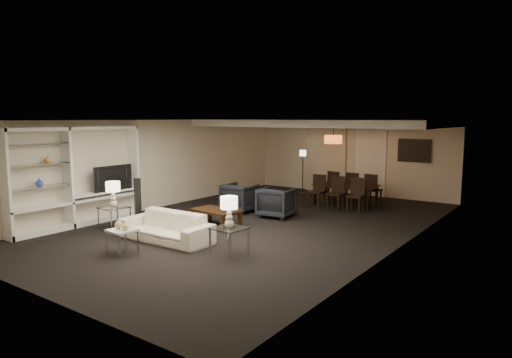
{
  "coord_description": "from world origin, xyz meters",
  "views": [
    {
      "loc": [
        6.3,
        -8.8,
        2.56
      ],
      "look_at": [
        0.0,
        0.0,
        1.1
      ],
      "focal_mm": 32.0,
      "sensor_mm": 36.0,
      "label": 1
    }
  ],
  "objects_px": {
    "coffee_table": "(216,218)",
    "floor_speaker": "(138,203)",
    "side_table_right": "(229,241)",
    "marble_table": "(123,242)",
    "side_table_left": "(114,218)",
    "table_lamp_right": "(229,212)",
    "dining_table": "(345,195)",
    "table_lamp_left": "(113,194)",
    "armchair_left": "(240,198)",
    "pendant_light": "(333,139)",
    "vase_blue": "(39,182)",
    "armchair_right": "(276,202)",
    "chair_nl": "(316,191)",
    "chair_fr": "(373,189)",
    "television": "(111,178)",
    "chair_nm": "(335,193)",
    "sofa": "(166,227)",
    "chair_fl": "(336,186)",
    "vase_amber": "(48,159)",
    "floor_lamp": "(303,172)",
    "chair_nr": "(356,195)",
    "chair_fm": "(354,187)"
  },
  "relations": [
    {
      "from": "coffee_table",
      "to": "floor_speaker",
      "type": "xyz_separation_m",
      "value": [
        -1.35,
        -1.19,
        0.39
      ]
    },
    {
      "from": "side_table_right",
      "to": "marble_table",
      "type": "height_order",
      "value": "side_table_right"
    },
    {
      "from": "side_table_left",
      "to": "table_lamp_right",
      "type": "bearing_deg",
      "value": 0.0
    },
    {
      "from": "dining_table",
      "to": "table_lamp_left",
      "type": "bearing_deg",
      "value": -120.66
    },
    {
      "from": "armchair_left",
      "to": "dining_table",
      "type": "bearing_deg",
      "value": -131.25
    },
    {
      "from": "pendant_light",
      "to": "table_lamp_right",
      "type": "xyz_separation_m",
      "value": [
        0.78,
        -5.86,
        -1.1
      ]
    },
    {
      "from": "side_table_left",
      "to": "vase_blue",
      "type": "distance_m",
      "value": 1.77
    },
    {
      "from": "side_table_right",
      "to": "table_lamp_left",
      "type": "height_order",
      "value": "table_lamp_left"
    },
    {
      "from": "pendant_light",
      "to": "armchair_right",
      "type": "xyz_separation_m",
      "value": [
        -0.32,
        -2.56,
        -1.54
      ]
    },
    {
      "from": "chair_nl",
      "to": "chair_fr",
      "type": "bearing_deg",
      "value": 46.23
    },
    {
      "from": "television",
      "to": "floor_speaker",
      "type": "relative_size",
      "value": 0.93
    },
    {
      "from": "coffee_table",
      "to": "table_lamp_right",
      "type": "distance_m",
      "value": 2.42
    },
    {
      "from": "coffee_table",
      "to": "armchair_right",
      "type": "distance_m",
      "value": 1.81
    },
    {
      "from": "chair_nm",
      "to": "side_table_right",
      "type": "bearing_deg",
      "value": -88.47
    },
    {
      "from": "pendant_light",
      "to": "side_table_left",
      "type": "height_order",
      "value": "pendant_light"
    },
    {
      "from": "sofa",
      "to": "table_lamp_right",
      "type": "relative_size",
      "value": 3.53
    },
    {
      "from": "chair_nl",
      "to": "chair_fl",
      "type": "bearing_deg",
      "value": 88.93
    },
    {
      "from": "armchair_left",
      "to": "side_table_left",
      "type": "relative_size",
      "value": 1.49
    },
    {
      "from": "coffee_table",
      "to": "vase_amber",
      "type": "xyz_separation_m",
      "value": [
        -2.69,
        -2.55,
        1.44
      ]
    },
    {
      "from": "chair_nm",
      "to": "chair_fl",
      "type": "distance_m",
      "value": 1.43
    },
    {
      "from": "television",
      "to": "chair_nl",
      "type": "bearing_deg",
      "value": -37.69
    },
    {
      "from": "pendant_light",
      "to": "side_table_right",
      "type": "xyz_separation_m",
      "value": [
        0.78,
        -5.86,
        -1.65
      ]
    },
    {
      "from": "vase_amber",
      "to": "floor_lamp",
      "type": "bearing_deg",
      "value": 76.24
    },
    {
      "from": "pendant_light",
      "to": "sofa",
      "type": "xyz_separation_m",
      "value": [
        -0.92,
        -5.86,
        -1.62
      ]
    },
    {
      "from": "coffee_table",
      "to": "table_lamp_right",
      "type": "bearing_deg",
      "value": -43.26
    },
    {
      "from": "television",
      "to": "vase_blue",
      "type": "height_order",
      "value": "television"
    },
    {
      "from": "coffee_table",
      "to": "chair_nm",
      "type": "bearing_deg",
      "value": 68.47
    },
    {
      "from": "armchair_left",
      "to": "vase_blue",
      "type": "relative_size",
      "value": 4.55
    },
    {
      "from": "vase_amber",
      "to": "chair_nr",
      "type": "bearing_deg",
      "value": 52.37
    },
    {
      "from": "sofa",
      "to": "table_lamp_right",
      "type": "xyz_separation_m",
      "value": [
        1.7,
        0.0,
        0.52
      ]
    },
    {
      "from": "armchair_right",
      "to": "chair_nm",
      "type": "height_order",
      "value": "chair_nm"
    },
    {
      "from": "armchair_right",
      "to": "side_table_left",
      "type": "relative_size",
      "value": 1.49
    },
    {
      "from": "pendant_light",
      "to": "chair_fr",
      "type": "xyz_separation_m",
      "value": [
        1.07,
        0.56,
        -1.46
      ]
    },
    {
      "from": "table_lamp_right",
      "to": "chair_nm",
      "type": "xyz_separation_m",
      "value": [
        -0.31,
        5.12,
        -0.36
      ]
    },
    {
      "from": "armchair_left",
      "to": "chair_nr",
      "type": "bearing_deg",
      "value": -147.29
    },
    {
      "from": "vase_blue",
      "to": "chair_nl",
      "type": "distance_m",
      "value": 7.23
    },
    {
      "from": "vase_amber",
      "to": "floor_lamp",
      "type": "xyz_separation_m",
      "value": [
        1.94,
        7.94,
        -0.91
      ]
    },
    {
      "from": "vase_amber",
      "to": "coffee_table",
      "type": "bearing_deg",
      "value": 43.45
    },
    {
      "from": "table_lamp_right",
      "to": "vase_blue",
      "type": "relative_size",
      "value": 3.16
    },
    {
      "from": "marble_table",
      "to": "table_lamp_left",
      "type": "bearing_deg",
      "value": 147.09
    },
    {
      "from": "floor_speaker",
      "to": "armchair_left",
      "type": "bearing_deg",
      "value": 97.19
    },
    {
      "from": "chair_nr",
      "to": "chair_fm",
      "type": "bearing_deg",
      "value": 110.44
    },
    {
      "from": "chair_fm",
      "to": "vase_amber",
      "type": "bearing_deg",
      "value": 60.46
    },
    {
      "from": "floor_speaker",
      "to": "dining_table",
      "type": "bearing_deg",
      "value": 84.7
    },
    {
      "from": "side_table_right",
      "to": "floor_speaker",
      "type": "distance_m",
      "value": 3.1
    },
    {
      "from": "marble_table",
      "to": "chair_nm",
      "type": "xyz_separation_m",
      "value": [
        1.39,
        6.22,
        0.22
      ]
    },
    {
      "from": "marble_table",
      "to": "vase_blue",
      "type": "relative_size",
      "value": 2.55
    },
    {
      "from": "vase_blue",
      "to": "chair_nl",
      "type": "relative_size",
      "value": 0.2
    },
    {
      "from": "pendant_light",
      "to": "table_lamp_right",
      "type": "height_order",
      "value": "pendant_light"
    },
    {
      "from": "armchair_left",
      "to": "dining_table",
      "type": "xyz_separation_m",
      "value": [
        1.99,
        2.47,
        -0.07
      ]
    }
  ]
}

